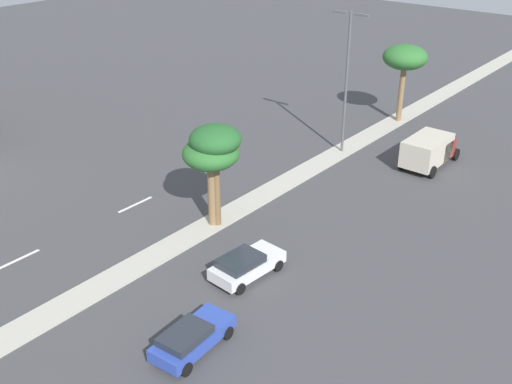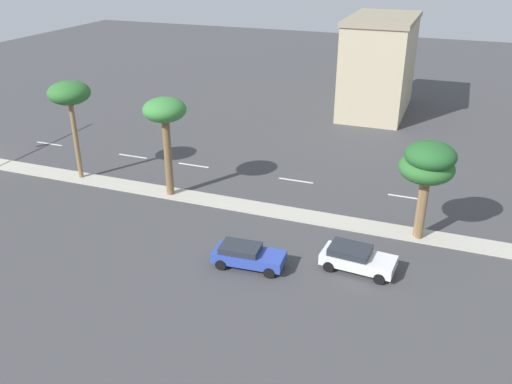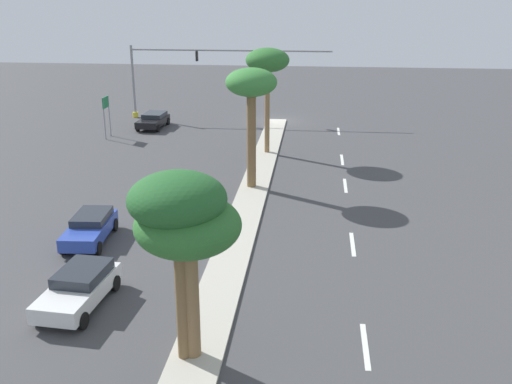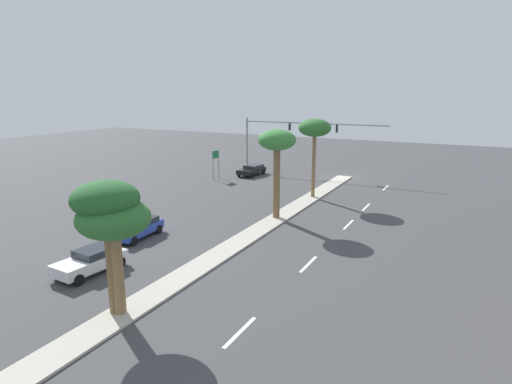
{
  "view_description": "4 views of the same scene",
  "coord_description": "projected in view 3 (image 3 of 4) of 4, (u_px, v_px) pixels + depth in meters",
  "views": [
    {
      "loc": [
        22.78,
        14.21,
        18.63
      ],
      "look_at": [
        3.6,
        37.68,
        3.42
      ],
      "focal_mm": 42.82,
      "sensor_mm": 36.0,
      "label": 1
    },
    {
      "loc": [
        31.91,
        38.82,
        17.26
      ],
      "look_at": [
        3.81,
        28.18,
        3.19
      ],
      "focal_mm": 37.95,
      "sensor_mm": 36.0,
      "label": 2
    },
    {
      "loc": [
        -3.72,
        54.07,
        11.65
      ],
      "look_at": [
        -1.01,
        28.4,
        2.67
      ],
      "focal_mm": 40.78,
      "sensor_mm": 36.0,
      "label": 3
    },
    {
      "loc": [
        -14.1,
        51.32,
        10.37
      ],
      "look_at": [
        -1.56,
        27.02,
        3.92
      ],
      "focal_mm": 30.15,
      "sensor_mm": 36.0,
      "label": 4
    }
  ],
  "objects": [
    {
      "name": "palm_tree_leading",
      "position": [
        267.0,
        63.0,
        41.63
      ],
      "size": [
        3.16,
        3.16,
        7.67
      ],
      "color": "olive",
      "rests_on": "median_curb"
    },
    {
      "name": "sedan_white_mid",
      "position": [
        79.0,
        287.0,
        22.52
      ],
      "size": [
        2.23,
        4.29,
        1.38
      ],
      "color": "silver",
      "rests_on": "ground"
    },
    {
      "name": "lane_stripe_center",
      "position": [
        339.0,
        131.0,
        50.66
      ],
      "size": [
        0.2,
        2.8,
        0.01
      ],
      "primitive_type": "cube",
      "color": "silver",
      "rests_on": "ground"
    },
    {
      "name": "palm_tree_right",
      "position": [
        251.0,
        88.0,
        34.16
      ],
      "size": [
        3.06,
        3.06,
        7.27
      ],
      "color": "brown",
      "rests_on": "median_curb"
    },
    {
      "name": "palm_tree_inboard",
      "position": [
        188.0,
        230.0,
        17.98
      ],
      "size": [
        3.35,
        3.35,
        5.58
      ],
      "color": "olive",
      "rests_on": "median_curb"
    },
    {
      "name": "lane_stripe_far",
      "position": [
        353.0,
        244.0,
        28.16
      ],
      "size": [
        0.2,
        2.8,
        0.01
      ],
      "primitive_type": "cube",
      "color": "silver",
      "rests_on": "ground"
    },
    {
      "name": "lane_stripe_near",
      "position": [
        345.0,
        186.0,
        36.61
      ],
      "size": [
        0.2,
        2.8,
        0.01
      ],
      "primitive_type": "cube",
      "color": "silver",
      "rests_on": "ground"
    },
    {
      "name": "sedan_blue_near",
      "position": [
        90.0,
        227.0,
        28.32
      ],
      "size": [
        2.09,
        4.23,
        1.3
      ],
      "color": "#2D47AD",
      "rests_on": "ground"
    },
    {
      "name": "traffic_signal_gantry",
      "position": [
        184.0,
        70.0,
        54.33
      ],
      "size": [
        18.95,
        0.53,
        6.82
      ],
      "color": "gray",
      "rests_on": "ground"
    },
    {
      "name": "lane_stripe_inboard",
      "position": [
        342.0,
        160.0,
        42.19
      ],
      "size": [
        0.2,
        2.8,
        0.01
      ],
      "primitive_type": "cube",
      "color": "silver",
      "rests_on": "ground"
    },
    {
      "name": "ground_plane",
      "position": [
        194.0,
        366.0,
        19.01
      ],
      "size": [
        160.0,
        160.0,
        0.0
      ],
      "primitive_type": "plane",
      "color": "#424244"
    },
    {
      "name": "palm_tree_far",
      "position": [
        177.0,
        204.0,
        17.59
      ],
      "size": [
        3.05,
        3.05,
        6.39
      ],
      "color": "brown",
      "rests_on": "median_curb"
    },
    {
      "name": "lane_stripe_trailing",
      "position": [
        365.0,
        346.0,
        20.1
      ],
      "size": [
        0.2,
        2.8,
        0.01
      ],
      "primitive_type": "cube",
      "color": "silver",
      "rests_on": "ground"
    },
    {
      "name": "sedan_black_left",
      "position": [
        153.0,
        120.0,
        51.84
      ],
      "size": [
        2.19,
        4.34,
        1.27
      ],
      "color": "black",
      "rests_on": "ground"
    },
    {
      "name": "directional_road_sign",
      "position": [
        106.0,
        109.0,
        47.67
      ],
      "size": [
        0.1,
        1.35,
        3.44
      ],
      "color": "gray",
      "rests_on": "ground"
    }
  ]
}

